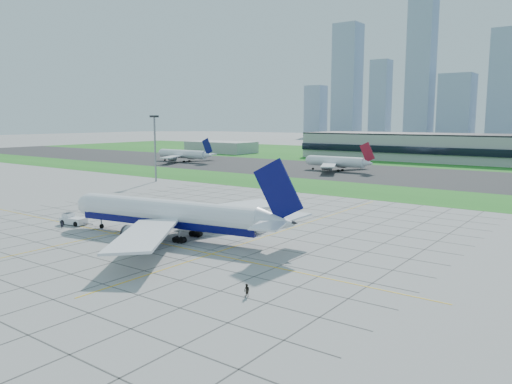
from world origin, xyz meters
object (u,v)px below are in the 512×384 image
pushback_tug (73,220)px  crew_far (247,291)px  airliner (171,215)px  distant_jet_0 (184,154)px  distant_jet_1 (337,162)px  crew_near (62,225)px  light_mast (155,140)px

pushback_tug → crew_far: bearing=-22.4°
pushback_tug → airliner: bearing=-0.4°
pushback_tug → distant_jet_0: bearing=116.3°
distant_jet_0 → distant_jet_1: bearing=3.6°
crew_near → distant_jet_0: (-102.07, 141.94, 3.57)m
crew_far → pushback_tug: bearing=174.6°
crew_near → distant_jet_0: distant_jet_0 is taller
crew_near → pushback_tug: bearing=53.3°
light_mast → crew_near: 86.48m
airliner → crew_near: airliner is taller
crew_near → distant_jet_1: distant_jet_1 is taller
airliner → crew_near: bearing=-171.0°
airliner → crew_far: size_ratio=29.79×
pushback_tug → crew_near: bearing=-71.9°
light_mast → crew_near: size_ratio=13.94×
airliner → crew_near: size_ratio=29.77×
crew_near → airliner: bearing=-45.8°
distant_jet_1 → airliner: bearing=-76.4°
crew_near → distant_jet_0: 174.86m
airliner → crew_far: airliner is taller
distant_jet_1 → pushback_tug: bearing=-87.6°
pushback_tug → light_mast: bearing=114.4°
light_mast → airliner: bearing=-40.6°
airliner → distant_jet_1: size_ratio=1.28×
airliner → crew_far: (33.77, -18.42, -3.79)m
crew_far → crew_near: bearing=178.0°
crew_near → crew_far: crew_near is taller
light_mast → pushback_tug: 81.94m
airliner → pushback_tug: size_ratio=5.92×
crew_far → distant_jet_0: 221.55m
light_mast → crew_near: bearing=-56.3°
distant_jet_0 → crew_far: bearing=-43.2°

